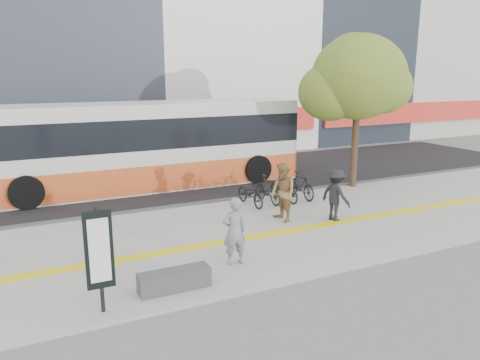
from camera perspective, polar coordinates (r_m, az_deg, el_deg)
name	(u,v)px	position (r m, az deg, el deg)	size (l,w,h in m)	color
ground	(253,254)	(12.60, 1.67, -9.15)	(120.00, 120.00, 0.00)	#5F605B
sidewalk	(230,236)	(13.84, -1.23, -6.88)	(40.00, 7.00, 0.08)	gray
tactile_strip	(237,240)	(13.40, -0.32, -7.36)	(40.00, 0.45, 0.01)	yellow
street	(159,183)	(20.62, -10.00, -0.38)	(40.00, 8.00, 0.06)	black
curb	(190,205)	(16.92, -6.21, -3.10)	(40.00, 0.25, 0.14)	#3D3D40
bench	(175,280)	(10.54, -8.07, -12.10)	(1.60, 0.45, 0.45)	#3D3D40
signboard	(99,251)	(9.53, -16.98, -8.43)	(0.55, 0.10, 2.20)	black
street_tree	(356,79)	(19.71, 14.12, 11.98)	(4.40, 3.80, 6.31)	#3D2C1B
bus	(144,148)	(19.65, -11.73, 3.88)	(13.20, 3.13, 3.52)	silver
bicycle_row	(275,189)	(17.15, 4.40, -1.14)	(2.76, 1.77, 1.02)	black
seated_woman	(234,231)	(11.52, -0.70, -6.32)	(0.63, 0.41, 1.72)	black
pedestrian_tan	(283,193)	(14.85, 5.29, -1.56)	(0.92, 0.72, 1.89)	olive
pedestrian_dark	(336,195)	(15.20, 11.72, -1.81)	(1.10, 0.63, 1.70)	black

